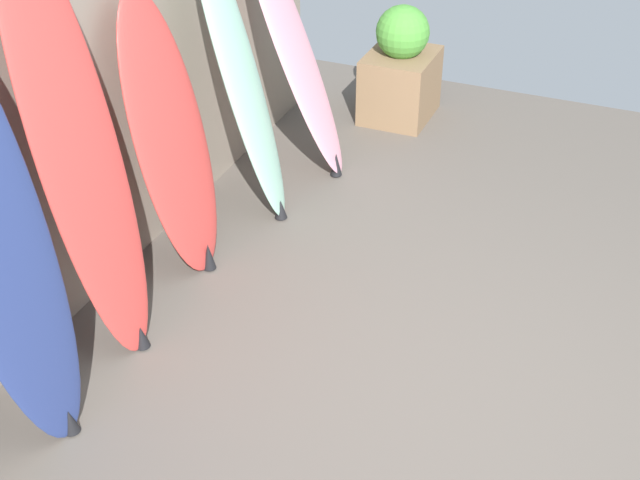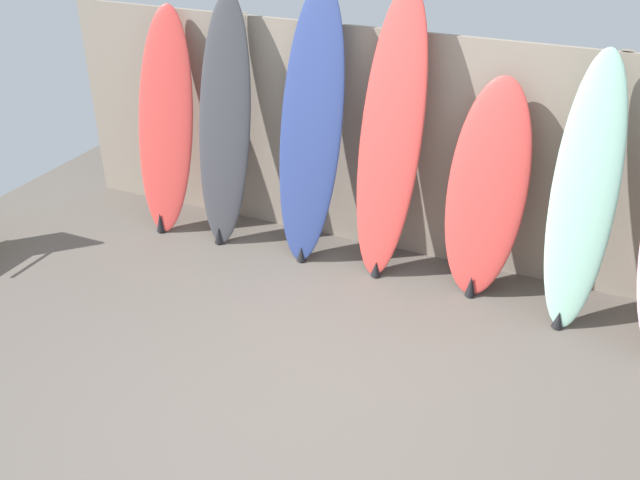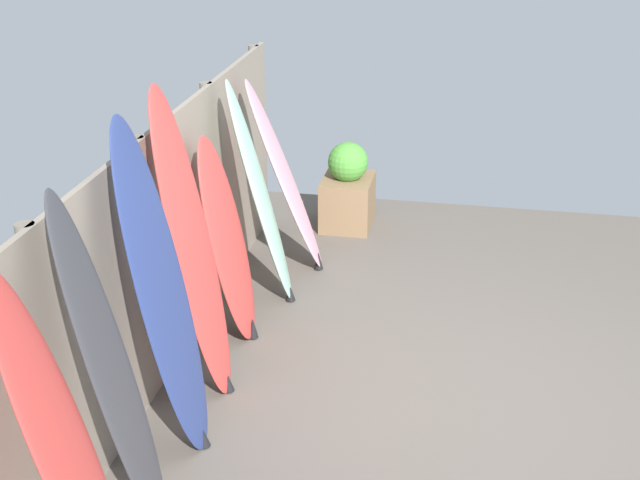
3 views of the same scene
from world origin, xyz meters
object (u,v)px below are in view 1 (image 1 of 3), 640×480
object	(u,v)px
surfboard_red_3	(79,155)
surfboard_pink_6	(295,51)
surfboard_seafoam_5	(241,75)
planter_box	(401,70)
surfboard_red_4	(171,140)

from	to	relation	value
surfboard_red_3	surfboard_pink_6	world-z (taller)	surfboard_red_3
surfboard_pink_6	surfboard_seafoam_5	bearing A→B (deg)	175.08
surfboard_red_3	planter_box	distance (m)	3.21
surfboard_seafoam_5	surfboard_pink_6	size ratio (longest dim) A/B	1.09
planter_box	surfboard_pink_6	bearing A→B (deg)	160.21
surfboard_red_4	planter_box	xyz separation A→B (m)	(2.35, -0.52, -0.42)
surfboard_red_4	surfboard_pink_6	xyz separation A→B (m)	(1.30, -0.14, 0.05)
surfboard_red_4	surfboard_pink_6	bearing A→B (deg)	-6.18
surfboard_seafoam_5	planter_box	distance (m)	1.83
surfboard_red_3	planter_box	size ratio (longest dim) A/B	2.50
surfboard_seafoam_5	planter_box	size ratio (longest dim) A/B	2.17
surfboard_red_3	planter_box	world-z (taller)	surfboard_red_3
surfboard_red_4	planter_box	bearing A→B (deg)	-12.46
surfboard_seafoam_5	surfboard_pink_6	distance (m)	0.65
surfboard_seafoam_5	surfboard_pink_6	xyz separation A→B (m)	(0.64, -0.06, -0.08)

